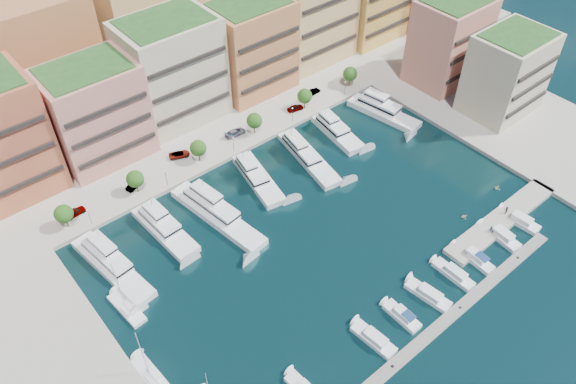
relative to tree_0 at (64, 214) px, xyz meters
name	(u,v)px	position (x,y,z in m)	size (l,w,h in m)	color
ground	(323,230)	(40.00, -33.50, -4.74)	(400.00, 400.00, 0.00)	black
north_quay	(166,97)	(40.00, 28.50, -4.74)	(220.00, 64.00, 2.00)	#9E998E
east_quay	(529,129)	(102.00, -41.50, -4.74)	(34.00, 76.00, 2.00)	#9E998E
hillside	(87,30)	(40.00, 76.50, -4.74)	(240.00, 40.00, 58.00)	#223B18
south_pontoon	(427,337)	(37.00, -63.50, -4.74)	(72.00, 2.20, 0.35)	gray
finger_pier	(501,221)	(70.00, -55.50, -4.74)	(32.00, 5.00, 2.00)	#9E998E
apartment_2	(96,113)	(17.00, 16.49, 7.57)	(20.00, 15.50, 22.80)	tan
apartment_3	(172,70)	(38.00, 18.49, 9.07)	(22.00, 16.50, 25.80)	beige
apartment_4	(251,47)	(60.00, 16.49, 8.07)	(20.00, 15.50, 23.80)	#C9724B
apartment_5	(311,13)	(82.00, 18.49, 9.57)	(22.00, 16.50, 26.80)	tan
apartment_east_a	(449,41)	(102.00, -13.51, 7.57)	(18.00, 14.50, 22.80)	tan
apartment_east_b	(507,73)	(102.00, -31.51, 6.57)	(18.00, 14.50, 20.80)	beige
backblock_1	(39,57)	(15.00, 40.50, 11.26)	(26.00, 18.00, 30.00)	#C9724B
backblock_2	(150,19)	(45.00, 40.50, 11.26)	(26.00, 18.00, 30.00)	tan
tree_0	(64,214)	(0.00, 0.00, 0.00)	(3.80, 3.80, 5.65)	#473323
tree_1	(135,179)	(16.00, 0.00, 0.00)	(3.80, 3.80, 5.65)	#473323
tree_2	(198,148)	(32.00, 0.00, 0.00)	(3.80, 3.80, 5.65)	#473323
tree_3	(254,121)	(48.00, 0.00, 0.00)	(3.80, 3.80, 5.65)	#473323
tree_4	(305,96)	(64.00, 0.00, 0.00)	(3.80, 3.80, 5.65)	#473323
tree_5	(350,74)	(80.00, 0.00, 0.00)	(3.80, 3.80, 5.65)	#473323
lamppost_0	(88,214)	(4.00, -2.30, -0.92)	(0.30, 0.30, 4.20)	black
lamppost_1	(166,175)	(22.00, -2.30, -0.92)	(0.30, 0.30, 4.20)	black
lamppost_2	(233,142)	(40.00, -2.30, -0.92)	(0.30, 0.30, 4.20)	black
lamppost_3	(292,112)	(58.00, -2.30, -0.92)	(0.30, 0.30, 4.20)	black
lamppost_4	(345,86)	(76.00, -2.30, -0.92)	(0.30, 0.30, 4.20)	black
yacht_0	(110,264)	(1.95, -14.48, -3.53)	(7.19, 22.19, 7.30)	white
yacht_1	(163,227)	(14.66, -12.72, -3.65)	(5.91, 18.10, 7.30)	white
yacht_2	(215,212)	(25.10, -15.98, -3.53)	(7.86, 25.45, 7.30)	white
yacht_3	(256,176)	(38.63, -12.74, -3.53)	(8.17, 18.56, 7.30)	white
yacht_4	(306,155)	(52.01, -14.45, -3.65)	(8.41, 22.09, 7.30)	white
yacht_5	(336,130)	(63.75, -11.98, -3.53)	(7.05, 16.84, 7.30)	white
yacht_6	(381,110)	(78.31, -13.51, -3.53)	(8.11, 20.20, 7.30)	white
cruiser_3	(374,339)	(29.21, -58.09, -4.20)	(3.40, 8.67, 2.55)	white
cruiser_4	(402,316)	(36.45, -58.10, -4.17)	(2.48, 7.37, 2.66)	white
cruiser_5	(428,295)	(43.59, -58.10, -4.20)	(3.75, 9.13, 2.55)	white
cruiser_6	(454,274)	(50.99, -58.09, -4.20)	(2.53, 8.60, 2.55)	white
cruiser_7	(474,258)	(57.27, -58.11, -4.17)	(2.91, 8.76, 2.66)	white
cruiser_8	(501,236)	(66.09, -58.09, -4.20)	(3.52, 8.82, 2.55)	white
cruiser_9	(520,221)	(72.68, -58.09, -4.20)	(3.40, 8.74, 2.55)	white
sailboat_1	(151,376)	(-3.67, -39.32, -4.43)	(3.33, 8.85, 13.20)	white
sailboat_2	(127,309)	(-0.36, -25.12, -4.43)	(3.46, 9.21, 13.20)	white
tender_3	(497,188)	(77.66, -49.13, -4.31)	(1.43, 1.65, 0.87)	beige
tender_1	(464,216)	(64.98, -49.83, -4.35)	(1.29, 1.50, 0.79)	beige
car_0	(74,212)	(2.40, 2.22, -2.93)	(1.92, 4.77, 1.63)	gray
car_1	(134,185)	(16.12, 1.67, -3.04)	(1.48, 4.24, 1.40)	gray
car_2	(179,154)	(29.18, 4.21, -3.07)	(2.22, 4.82, 1.34)	gray
car_3	(235,132)	(43.88, 2.46, -2.96)	(2.20, 5.40, 1.57)	gray
car_4	(295,108)	(61.66, 0.86, -3.01)	(1.73, 4.31, 1.47)	gray
car_5	(313,92)	(70.04, 3.35, -3.06)	(1.44, 4.14, 1.36)	gray
person_0	(491,228)	(65.11, -56.07, -2.97)	(0.57, 0.37, 1.55)	#293052
person_1	(506,210)	(71.61, -55.06, -2.76)	(0.95, 0.74, 1.96)	#4C312D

